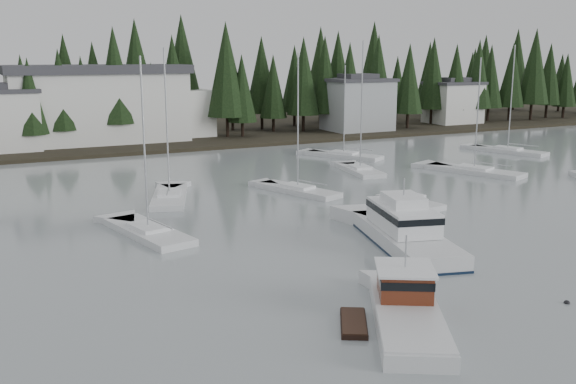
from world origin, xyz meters
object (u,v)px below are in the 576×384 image
sailboat_10 (148,234)px  runabout_1 (412,204)px  house_east_b (453,101)px  sailboat_3 (474,172)px  lobster_boat_brown (405,313)px  sailboat_1 (360,172)px  cabin_cruiser_center (404,234)px  sailboat_5 (170,199)px  harbor_inn (113,104)px  house_east_a (358,103)px  sailboat_7 (508,152)px  sailboat_6 (344,157)px  house_west (2,119)px  sailboat_9 (298,192)px

sailboat_10 → runabout_1: size_ratio=2.17×
house_east_b → sailboat_3: bearing=-127.9°
lobster_boat_brown → sailboat_10: sailboat_10 is taller
sailboat_1 → sailboat_10: 31.09m
cabin_cruiser_center → sailboat_5: bearing=41.4°
sailboat_3 → house_east_b: bearing=-58.3°
harbor_inn → sailboat_10: 51.00m
sailboat_5 → sailboat_10: 11.67m
sailboat_1 → sailboat_10: sailboat_1 is taller
house_east_a → harbor_inn: 39.21m
sailboat_1 → sailboat_7: (25.67, 3.65, -0.02)m
sailboat_6 → house_east_a: bearing=-65.6°
sailboat_5 → sailboat_7: 49.05m
sailboat_1 → house_west: bearing=56.7°
sailboat_3 → sailboat_10: 39.53m
sailboat_1 → sailboat_10: size_ratio=1.12×
lobster_boat_brown → sailboat_3: size_ratio=0.74×
sailboat_1 → house_east_a: bearing=-22.3°
lobster_boat_brown → sailboat_3: sailboat_3 is taller
sailboat_5 → lobster_boat_brown: bearing=-156.0°
sailboat_1 → sailboat_7: size_ratio=1.02×
house_west → sailboat_5: bearing=-72.0°
sailboat_6 → sailboat_9: sailboat_9 is taller
cabin_cruiser_center → sailboat_9: bearing=11.0°
house_east_a → cabin_cruiser_center: bearing=-119.7°
house_east_a → house_east_b: house_east_a is taller
house_east_a → sailboat_6: 26.76m
house_east_a → sailboat_9: sailboat_9 is taller
cabin_cruiser_center → sailboat_10: 18.28m
house_east_a → sailboat_10: sailboat_10 is taller
sailboat_10 → sailboat_3: bearing=-89.5°
lobster_boat_brown → runabout_1: bearing=-7.9°
sailboat_10 → sailboat_5: bearing=-35.8°
sailboat_9 → house_east_a: bearing=-58.1°
house_west → sailboat_10: bearing=-81.5°
lobster_boat_brown → house_east_b: bearing=-11.8°
lobster_boat_brown → cabin_cruiser_center: 13.30m
house_east_a → sailboat_7: bearing=-77.4°
house_west → sailboat_10: size_ratio=0.72×
house_west → cabin_cruiser_center: (22.05, -57.01, -3.86)m
sailboat_1 → sailboat_5: bearing=109.3°
sailboat_5 → sailboat_7: sailboat_7 is taller
sailboat_6 → runabout_1: sailboat_6 is taller
harbor_inn → runabout_1: harbor_inn is taller
cabin_cruiser_center → sailboat_7: size_ratio=0.88×
harbor_inn → sailboat_1: size_ratio=1.99×
sailboat_3 → house_west: bearing=29.6°
sailboat_6 → runabout_1: (-8.69, -25.55, 0.07)m
cabin_cruiser_center → sailboat_7: bearing=-38.1°
harbor_inn → sailboat_1: sailboat_1 is taller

